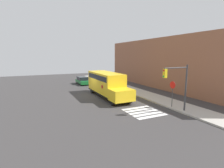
{
  "coord_description": "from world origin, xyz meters",
  "views": [
    {
      "loc": [
        22.65,
        -7.67,
        5.44
      ],
      "look_at": [
        2.27,
        1.79,
        1.75
      ],
      "focal_mm": 28.0,
      "sensor_mm": 36.0,
      "label": 1
    }
  ],
  "objects_px": {
    "traffic_light": "(178,82)",
    "stop_sign": "(172,90)",
    "parked_car": "(83,80)",
    "school_bus": "(107,83)"
  },
  "relations": [
    {
      "from": "parked_car",
      "to": "traffic_light",
      "type": "relative_size",
      "value": 0.98
    },
    {
      "from": "parked_car",
      "to": "stop_sign",
      "type": "xyz_separation_m",
      "value": [
        19.02,
        4.25,
        1.19
      ]
    },
    {
      "from": "stop_sign",
      "to": "traffic_light",
      "type": "xyz_separation_m",
      "value": [
        1.47,
        -0.77,
        1.16
      ]
    },
    {
      "from": "school_bus",
      "to": "traffic_light",
      "type": "height_order",
      "value": "traffic_light"
    },
    {
      "from": "parked_car",
      "to": "traffic_light",
      "type": "distance_m",
      "value": 20.91
    },
    {
      "from": "stop_sign",
      "to": "traffic_light",
      "type": "bearing_deg",
      "value": -27.63
    },
    {
      "from": "traffic_light",
      "to": "stop_sign",
      "type": "bearing_deg",
      "value": 152.37
    },
    {
      "from": "school_bus",
      "to": "parked_car",
      "type": "bearing_deg",
      "value": -179.15
    },
    {
      "from": "stop_sign",
      "to": "traffic_light",
      "type": "height_order",
      "value": "traffic_light"
    },
    {
      "from": "parked_car",
      "to": "stop_sign",
      "type": "bearing_deg",
      "value": 12.6
    }
  ]
}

